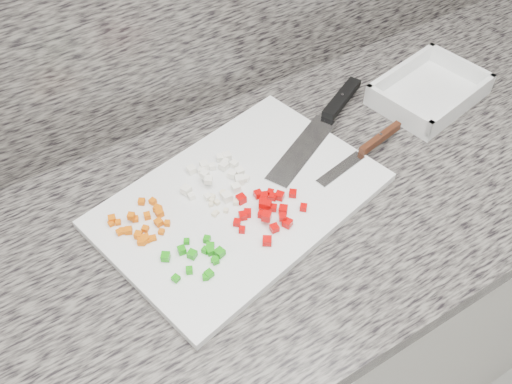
% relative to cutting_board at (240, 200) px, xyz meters
% --- Properties ---
extents(cabinet, '(3.92, 0.62, 0.86)m').
position_rel_cutting_board_xyz_m(cabinet, '(-0.03, -0.03, -0.48)').
color(cabinet, beige).
rests_on(cabinet, ground).
extents(countertop, '(3.96, 0.64, 0.04)m').
position_rel_cutting_board_xyz_m(countertop, '(-0.03, -0.03, -0.03)').
color(countertop, '#615D55').
rests_on(countertop, cabinet).
extents(cutting_board, '(0.54, 0.42, 0.02)m').
position_rel_cutting_board_xyz_m(cutting_board, '(0.00, 0.00, 0.00)').
color(cutting_board, white).
rests_on(cutting_board, countertop).
extents(carrot_pile, '(0.09, 0.09, 0.02)m').
position_rel_cutting_board_xyz_m(carrot_pile, '(-0.17, 0.03, 0.01)').
color(carrot_pile, '#D75B04').
rests_on(carrot_pile, cutting_board).
extents(onion_pile, '(0.12, 0.11, 0.02)m').
position_rel_cutting_board_xyz_m(onion_pile, '(-0.01, 0.06, 0.02)').
color(onion_pile, white).
rests_on(onion_pile, cutting_board).
extents(green_pepper_pile, '(0.10, 0.09, 0.01)m').
position_rel_cutting_board_xyz_m(green_pepper_pile, '(-0.12, -0.08, 0.01)').
color(green_pepper_pile, '#19920D').
rests_on(green_pepper_pile, cutting_board).
extents(red_pepper_pile, '(0.13, 0.12, 0.03)m').
position_rel_cutting_board_xyz_m(red_pepper_pile, '(0.02, -0.05, 0.02)').
color(red_pepper_pile, '#BC0202').
rests_on(red_pepper_pile, cutting_board).
extents(garlic_pile, '(0.06, 0.05, 0.01)m').
position_rel_cutting_board_xyz_m(garlic_pile, '(-0.04, 0.01, 0.01)').
color(garlic_pile, beige).
rests_on(garlic_pile, cutting_board).
extents(chef_knife, '(0.32, 0.18, 0.02)m').
position_rel_cutting_board_xyz_m(chef_knife, '(0.26, 0.09, 0.01)').
color(chef_knife, '#B9BCC0').
rests_on(chef_knife, cutting_board).
extents(paring_knife, '(0.22, 0.06, 0.02)m').
position_rel_cutting_board_xyz_m(paring_knife, '(0.27, -0.03, 0.01)').
color(paring_knife, '#B9BCC0').
rests_on(paring_knife, cutting_board).
extents(tray, '(0.25, 0.20, 0.05)m').
position_rel_cutting_board_xyz_m(tray, '(0.48, 0.04, 0.01)').
color(tray, silver).
rests_on(tray, countertop).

